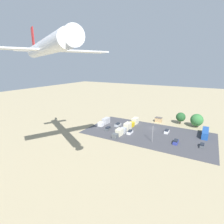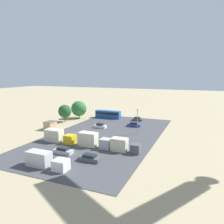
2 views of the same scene
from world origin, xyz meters
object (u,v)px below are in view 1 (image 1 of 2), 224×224
(parked_car_0, at_px, (118,125))
(parked_car_2, at_px, (167,131))
(parked_car_4, at_px, (176,142))
(parked_car_5, at_px, (202,146))
(parked_car_3, at_px, (130,132))
(parked_truck_2, at_px, (118,133))
(parked_truck_3, at_px, (134,122))
(bus, at_px, (205,133))
(parked_car_1, at_px, (108,129))
(parked_truck_1, at_px, (126,127))
(parked_truck_0, at_px, (105,122))
(airplane, at_px, (45,47))
(shed_building, at_px, (159,120))

(parked_car_0, distance_m, parked_car_2, 25.37)
(parked_car_4, distance_m, parked_car_5, 9.94)
(parked_car_3, distance_m, parked_truck_2, 6.65)
(parked_truck_3, bearing_deg, parked_car_4, 150.41)
(bus, distance_m, parked_car_4, 17.80)
(bus, height_order, parked_car_1, bus)
(bus, relative_size, parked_truck_2, 1.49)
(parked_car_2, bearing_deg, bus, -165.28)
(parked_car_0, distance_m, parked_truck_1, 8.17)
(parked_car_5, relative_size, parked_truck_2, 0.57)
(parked_truck_0, distance_m, airplane, 58.89)
(shed_building, height_order, parked_car_1, shed_building)
(shed_building, height_order, parked_car_0, shed_building)
(parked_car_0, distance_m, parked_car_3, 12.33)
(bus, bearing_deg, parked_car_3, 23.93)
(parked_truck_1, bearing_deg, airplane, 86.24)
(parked_car_4, xyz_separation_m, parked_truck_0, (38.96, -6.45, 0.73))
(parked_car_5, relative_size, parked_truck_0, 0.44)
(parked_car_0, bearing_deg, parked_car_3, 145.37)
(bus, distance_m, parked_car_2, 16.89)
(parked_truck_3, bearing_deg, parked_car_3, 104.10)
(shed_building, distance_m, parked_truck_2, 31.85)
(bus, relative_size, airplane, 0.27)
(shed_building, bearing_deg, parked_truck_1, 64.38)
(parked_car_5, height_order, parked_truck_1, parked_truck_1)
(parked_truck_0, xyz_separation_m, airplane, (-11.80, 46.26, 34.47))
(parked_car_4, relative_size, parked_car_5, 1.12)
(parked_truck_3, bearing_deg, parked_truck_2, 89.64)
(parked_car_2, bearing_deg, parked_truck_3, -11.28)
(parked_car_3, distance_m, parked_truck_1, 4.37)
(parked_car_1, height_order, parked_car_3, parked_car_3)
(parked_car_2, relative_size, parked_car_4, 0.93)
(parked_truck_0, bearing_deg, bus, -170.73)
(parked_car_5, bearing_deg, parked_car_0, 171.74)
(parked_car_0, height_order, parked_truck_0, parked_truck_0)
(bus, relative_size, parked_car_2, 2.53)
(shed_building, bearing_deg, parked_truck_2, 70.54)
(parked_car_2, distance_m, parked_car_3, 17.91)
(parked_car_2, xyz_separation_m, airplane, (21.14, 50.02, 35.19))
(airplane, bearing_deg, parked_car_1, -142.46)
(airplane, bearing_deg, parked_car_5, 167.66)
(parked_truck_1, bearing_deg, shed_building, -115.62)
(parked_car_5, distance_m, airplane, 65.76)
(parked_car_4, bearing_deg, parked_truck_3, -29.59)
(shed_building, height_order, parked_car_5, shed_building)
(bus, xyz_separation_m, parked_truck_0, (49.25, 8.04, -0.26))
(parked_car_2, bearing_deg, parked_truck_0, 6.50)
(parked_car_2, bearing_deg, parked_car_3, 32.59)
(shed_building, distance_m, parked_car_2, 16.78)
(parked_truck_0, bearing_deg, parked_car_1, 132.49)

